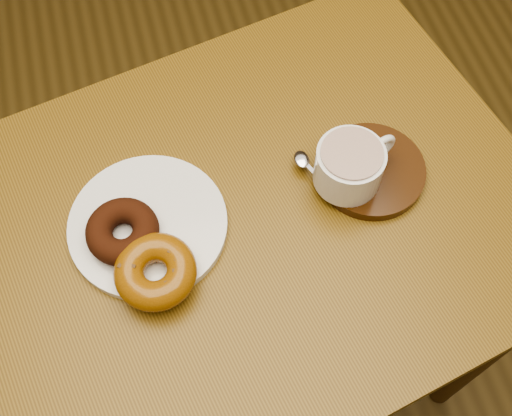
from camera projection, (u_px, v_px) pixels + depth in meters
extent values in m
plane|color=#543F1A|center=(235.00, 254.00, 1.68)|extent=(6.00, 6.00, 0.00)
cube|color=brown|center=(242.00, 223.00, 0.88)|extent=(0.93, 0.77, 0.03)
cylinder|color=#422B13|center=(489.00, 351.00, 1.18)|extent=(0.05, 0.05, 0.74)
cylinder|color=#422B13|center=(16.00, 279.00, 1.25)|extent=(0.05, 0.05, 0.74)
cylinder|color=#422B13|center=(342.00, 137.00, 1.41)|extent=(0.05, 0.05, 0.74)
cylinder|color=white|center=(148.00, 225.00, 0.85)|extent=(0.25, 0.25, 0.01)
torus|color=#38170B|center=(123.00, 231.00, 0.82)|extent=(0.11, 0.11, 0.03)
torus|color=#89520F|center=(155.00, 271.00, 0.79)|extent=(0.11, 0.11, 0.04)
cube|color=#4B3119|center=(180.00, 260.00, 0.78)|extent=(0.01, 0.00, 0.00)
cube|color=#4B3119|center=(174.00, 250.00, 0.79)|extent=(0.01, 0.01, 0.00)
cube|color=#4B3119|center=(164.00, 243.00, 0.79)|extent=(0.01, 0.01, 0.00)
cube|color=#4B3119|center=(152.00, 242.00, 0.80)|extent=(0.01, 0.01, 0.00)
cube|color=#4B3119|center=(140.00, 246.00, 0.79)|extent=(0.01, 0.01, 0.00)
cube|color=#4B3119|center=(130.00, 255.00, 0.79)|extent=(0.01, 0.01, 0.00)
cube|color=#4B3119|center=(126.00, 267.00, 0.78)|extent=(0.01, 0.01, 0.00)
cube|color=#4B3119|center=(129.00, 278.00, 0.77)|extent=(0.01, 0.01, 0.00)
cube|color=#4B3119|center=(137.00, 287.00, 0.77)|extent=(0.01, 0.01, 0.00)
cube|color=#4B3119|center=(149.00, 292.00, 0.76)|extent=(0.01, 0.01, 0.00)
cube|color=#4B3119|center=(162.00, 290.00, 0.77)|extent=(0.01, 0.01, 0.00)
cube|color=#4B3119|center=(173.00, 283.00, 0.77)|extent=(0.01, 0.01, 0.00)
cube|color=#4B3119|center=(179.00, 272.00, 0.78)|extent=(0.01, 0.01, 0.00)
cylinder|color=#311806|center=(371.00, 171.00, 0.89)|extent=(0.17, 0.17, 0.02)
cylinder|color=white|center=(349.00, 166.00, 0.85)|extent=(0.09, 0.09, 0.06)
cylinder|color=brown|center=(352.00, 153.00, 0.82)|extent=(0.08, 0.08, 0.00)
torus|color=white|center=(382.00, 147.00, 0.86)|extent=(0.04, 0.02, 0.04)
ellipsoid|color=silver|center=(302.00, 159.00, 0.89)|extent=(0.02, 0.03, 0.01)
cube|color=silver|center=(321.00, 180.00, 0.87)|extent=(0.03, 0.07, 0.00)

